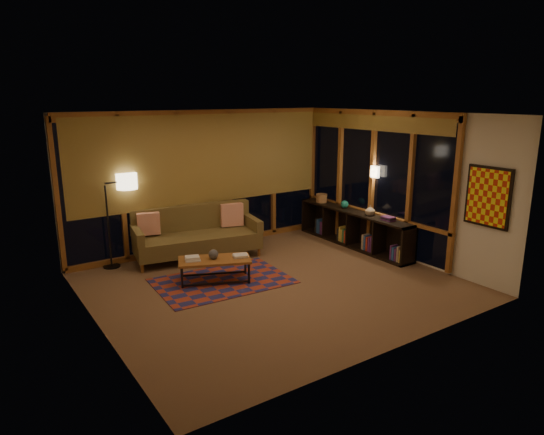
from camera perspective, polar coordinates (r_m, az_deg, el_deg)
floor at (r=7.90m, az=0.28°, el=-7.87°), size 5.50×5.00×0.01m
ceiling at (r=7.32m, az=0.30°, el=12.11°), size 5.50×5.00×0.01m
walls at (r=7.49m, az=0.29°, el=1.74°), size 5.51×5.01×2.70m
window_wall_back at (r=9.56m, az=-7.93°, el=4.33°), size 5.30×0.16×2.60m
window_wall_right at (r=9.64m, az=11.58°, el=4.26°), size 0.16×3.70×2.60m
wall_art at (r=8.15m, az=24.05°, el=2.23°), size 0.06×0.74×0.94m
wall_sconce at (r=9.46m, az=12.02°, el=5.28°), size 0.12×0.18×0.22m
sofa at (r=9.11m, az=-8.82°, el=-1.90°), size 2.40×1.29×0.93m
pillow_left at (r=9.06m, az=-14.30°, el=-0.95°), size 0.42×0.23×0.40m
pillow_right at (r=9.47m, az=-4.76°, el=0.22°), size 0.46×0.25×0.44m
area_rug at (r=8.06m, az=-5.85°, el=-7.43°), size 2.21×1.54×0.01m
coffee_table at (r=8.01m, az=-6.74°, el=-6.17°), size 1.27×0.94×0.39m
book_stack_a at (r=7.92m, az=-9.38°, el=-4.76°), size 0.29×0.25×0.07m
book_stack_b at (r=8.00m, az=-3.77°, el=-4.48°), size 0.29×0.25×0.05m
ceramic_pot at (r=7.93m, az=-6.90°, el=-4.30°), size 0.17×0.17×0.16m
floor_lamp at (r=8.89m, az=-18.73°, el=-0.49°), size 0.56×0.38×1.65m
bookshelf at (r=9.89m, az=9.54°, el=-1.26°), size 0.40×2.90×0.72m
basket at (r=10.49m, az=5.85°, el=2.29°), size 0.28×0.28×0.18m
teal_bowl at (r=9.98m, az=8.53°, el=1.54°), size 0.18×0.18×0.16m
vase at (r=9.47m, az=11.47°, el=0.85°), size 0.22×0.22×0.20m
shelf_book_stack at (r=9.18m, az=13.51°, el=-0.09°), size 0.19×0.27×0.08m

